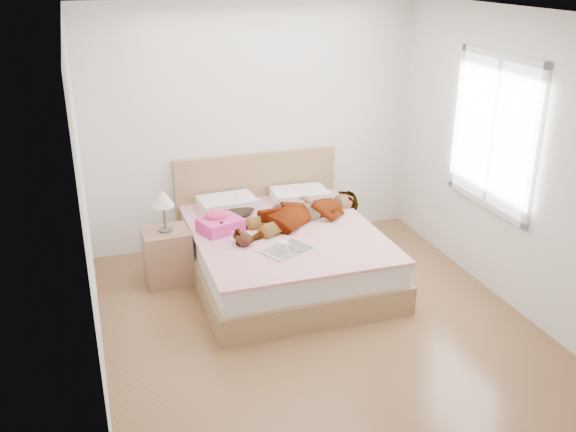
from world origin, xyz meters
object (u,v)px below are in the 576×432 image
object	(u,v)px
phone	(239,197)
coffee_mug	(284,247)
bed	(282,249)
magazine	(288,250)
woman	(297,210)
nightstand	(167,252)
towel	(220,223)
plush_toy	(243,238)

from	to	relation	value
phone	coffee_mug	xyz separation A→B (m)	(0.15, -1.06, -0.12)
bed	coffee_mug	distance (m)	0.63
magazine	coffee_mug	size ratio (longest dim) A/B	4.03
woman	nightstand	xyz separation A→B (m)	(-1.31, 0.08, -0.31)
bed	towel	bearing A→B (deg)	169.64
bed	nightstand	distance (m)	1.13
plush_toy	bed	bearing A→B (deg)	30.91
phone	nightstand	xyz separation A→B (m)	(-0.81, -0.32, -0.37)
magazine	bed	bearing A→B (deg)	77.88
phone	coffee_mug	distance (m)	1.08
bed	plush_toy	bearing A→B (deg)	-149.09
coffee_mug	phone	bearing A→B (deg)	97.77
phone	bed	xyz separation A→B (m)	(0.30, -0.53, -0.40)
magazine	plush_toy	size ratio (longest dim) A/B	2.10
magazine	plush_toy	xyz separation A→B (m)	(-0.36, 0.25, 0.06)
towel	nightstand	distance (m)	0.59
bed	magazine	xyz separation A→B (m)	(-0.11, -0.53, 0.24)
magazine	coffee_mug	world-z (taller)	coffee_mug
towel	magazine	world-z (taller)	towel
towel	coffee_mug	xyz separation A→B (m)	(0.44, -0.65, -0.03)
woman	bed	size ratio (longest dim) A/B	0.79
woman	bed	bearing A→B (deg)	-77.60
woman	coffee_mug	world-z (taller)	woman
nightstand	plush_toy	bearing A→B (deg)	-37.38
woman	bed	world-z (taller)	bed
towel	coffee_mug	size ratio (longest dim) A/B	3.60
woman	phone	size ratio (longest dim) A/B	18.48
coffee_mug	plush_toy	bearing A→B (deg)	140.34
nightstand	coffee_mug	bearing A→B (deg)	-38.14
coffee_mug	nightstand	world-z (taller)	nightstand
phone	coffee_mug	bearing A→B (deg)	-102.21
phone	magazine	bearing A→B (deg)	-99.78
towel	plush_toy	distance (m)	0.41
magazine	woman	bearing A→B (deg)	64.55
woman	towel	size ratio (longest dim) A/B	3.55
bed	coffee_mug	bearing A→B (deg)	-106.28
woman	towel	bearing A→B (deg)	-108.86
phone	coffee_mug	size ratio (longest dim) A/B	0.69
bed	magazine	bearing A→B (deg)	-102.12
towel	nightstand	bearing A→B (deg)	169.12
magazine	nightstand	bearing A→B (deg)	143.55
bed	plush_toy	distance (m)	0.62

